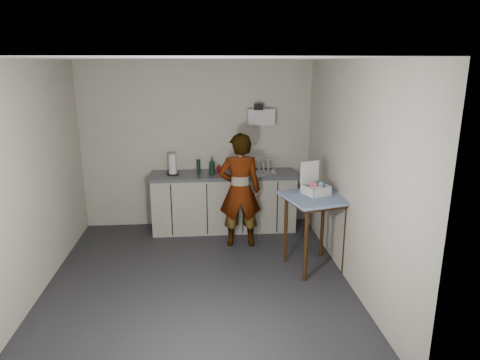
{
  "coord_description": "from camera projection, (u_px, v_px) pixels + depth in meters",
  "views": [
    {
      "loc": [
        0.09,
        -4.69,
        2.56
      ],
      "look_at": [
        0.54,
        0.45,
        1.14
      ],
      "focal_mm": 32.0,
      "sensor_mm": 36.0,
      "label": 1
    }
  ],
  "objects": [
    {
      "name": "ground",
      "position": [
        199.0,
        281.0,
        5.18
      ],
      "size": [
        4.0,
        4.0,
        0.0
      ],
      "primitive_type": "plane",
      "color": "#26262B",
      "rests_on": "ground"
    },
    {
      "name": "wall_back",
      "position": [
        197.0,
        145.0,
        6.74
      ],
      "size": [
        3.6,
        0.02,
        2.6
      ],
      "primitive_type": "cube",
      "color": "beige",
      "rests_on": "ground"
    },
    {
      "name": "wall_right",
      "position": [
        350.0,
        175.0,
        4.99
      ],
      "size": [
        0.02,
        4.0,
        2.6
      ],
      "primitive_type": "cube",
      "color": "beige",
      "rests_on": "ground"
    },
    {
      "name": "wall_left",
      "position": [
        32.0,
        182.0,
        4.68
      ],
      "size": [
        0.02,
        4.0,
        2.6
      ],
      "primitive_type": "cube",
      "color": "beige",
      "rests_on": "ground"
    },
    {
      "name": "ceiling",
      "position": [
        192.0,
        59.0,
        4.49
      ],
      "size": [
        3.6,
        4.0,
        0.01
      ],
      "primitive_type": "cube",
      "color": "silver",
      "rests_on": "wall_back"
    },
    {
      "name": "kitchen_counter",
      "position": [
        224.0,
        203.0,
        6.73
      ],
      "size": [
        2.24,
        0.62,
        0.91
      ],
      "color": "black",
      "rests_on": "ground"
    },
    {
      "name": "wall_shelf",
      "position": [
        261.0,
        117.0,
        6.64
      ],
      "size": [
        0.42,
        0.18,
        0.37
      ],
      "color": "white",
      "rests_on": "ground"
    },
    {
      "name": "side_table",
      "position": [
        316.0,
        206.0,
        5.32
      ],
      "size": [
        0.91,
        0.91,
        0.96
      ],
      "rotation": [
        0.0,
        0.0,
        0.26
      ],
      "color": "#37220C",
      "rests_on": "ground"
    },
    {
      "name": "standing_man",
      "position": [
        240.0,
        191.0,
        6.02
      ],
      "size": [
        0.62,
        0.42,
        1.64
      ],
      "primitive_type": "imported",
      "rotation": [
        0.0,
        0.0,
        3.1
      ],
      "color": "#B2A593",
      "rests_on": "ground"
    },
    {
      "name": "soap_bottle",
      "position": [
        212.0,
        166.0,
        6.48
      ],
      "size": [
        0.11,
        0.11,
        0.27
      ],
      "primitive_type": "imported",
      "rotation": [
        0.0,
        0.0,
        0.04
      ],
      "color": "black",
      "rests_on": "kitchen_counter"
    },
    {
      "name": "soda_can",
      "position": [
        218.0,
        170.0,
        6.6
      ],
      "size": [
        0.06,
        0.06,
        0.12
      ],
      "primitive_type": "cylinder",
      "color": "#B41227",
      "rests_on": "kitchen_counter"
    },
    {
      "name": "dark_bottle",
      "position": [
        199.0,
        166.0,
        6.59
      ],
      "size": [
        0.06,
        0.06,
        0.21
      ],
      "primitive_type": "cylinder",
      "color": "black",
      "rests_on": "kitchen_counter"
    },
    {
      "name": "paper_towel",
      "position": [
        173.0,
        165.0,
        6.49
      ],
      "size": [
        0.18,
        0.18,
        0.32
      ],
      "color": "black",
      "rests_on": "kitchen_counter"
    },
    {
      "name": "dish_rack",
      "position": [
        264.0,
        170.0,
        6.59
      ],
      "size": [
        0.35,
        0.26,
        0.24
      ],
      "color": "white",
      "rests_on": "kitchen_counter"
    },
    {
      "name": "bakery_box",
      "position": [
        315.0,
        187.0,
        5.37
      ],
      "size": [
        0.37,
        0.38,
        0.4
      ],
      "rotation": [
        0.0,
        0.0,
        0.39
      ],
      "color": "white",
      "rests_on": "side_table"
    }
  ]
}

